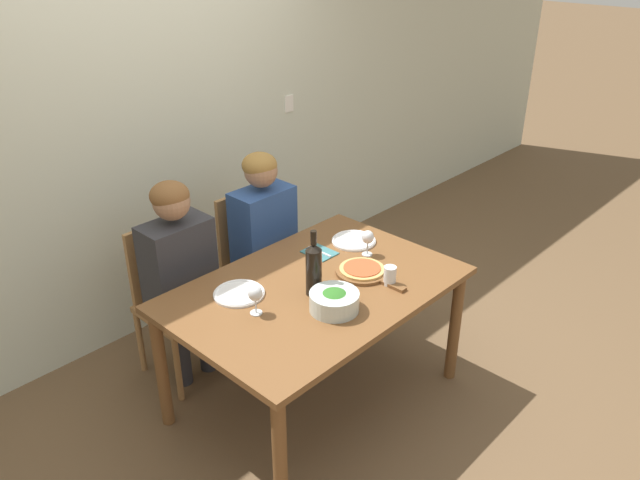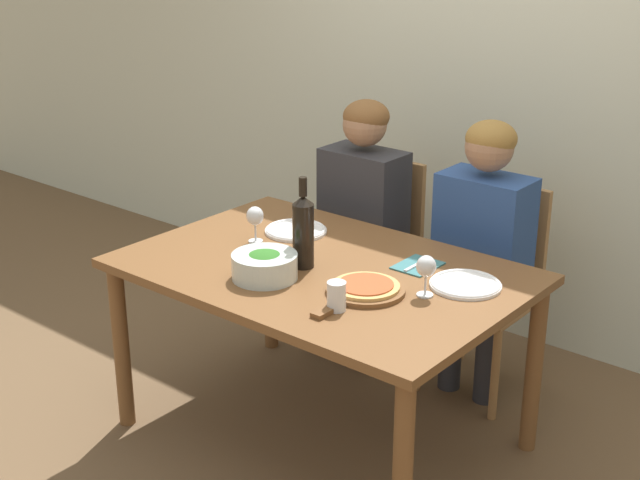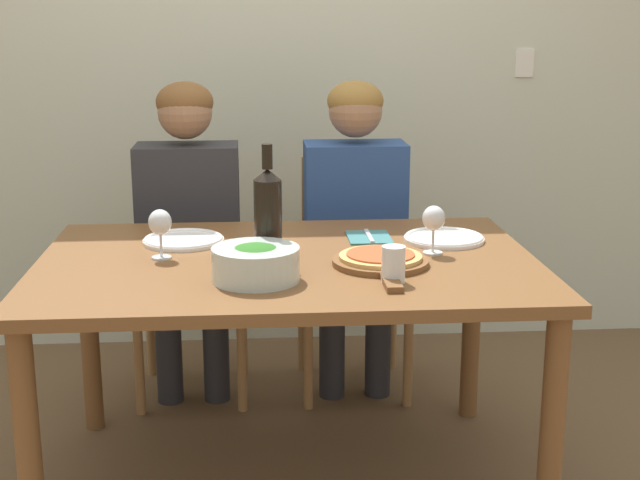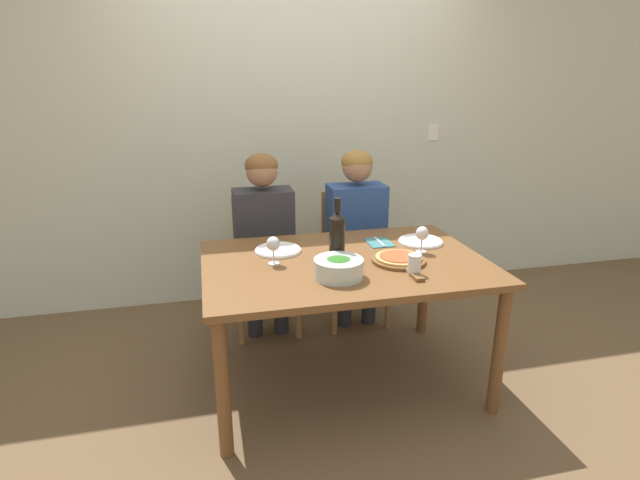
# 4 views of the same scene
# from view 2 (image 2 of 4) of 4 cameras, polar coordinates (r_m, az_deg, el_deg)

# --- Properties ---
(ground_plane) EXTENTS (40.00, 40.00, 0.00)m
(ground_plane) POSITION_cam_2_polar(r_m,az_deg,el_deg) (3.73, 0.17, -12.33)
(ground_plane) COLOR brown
(back_wall) EXTENTS (10.00, 0.06, 2.70)m
(back_wall) POSITION_cam_2_polar(r_m,az_deg,el_deg) (4.31, 11.79, 11.18)
(back_wall) COLOR beige
(back_wall) RESTS_ON ground
(dining_table) EXTENTS (1.50, 1.01, 0.74)m
(dining_table) POSITION_cam_2_polar(r_m,az_deg,el_deg) (3.41, 0.18, -3.04)
(dining_table) COLOR brown
(dining_table) RESTS_ON ground
(chair_left) EXTENTS (0.42, 0.42, 0.91)m
(chair_left) POSITION_cam_2_polar(r_m,az_deg,el_deg) (4.27, 3.49, -0.50)
(chair_left) COLOR #9E7042
(chair_left) RESTS_ON ground
(chair_right) EXTENTS (0.42, 0.42, 0.91)m
(chair_right) POSITION_cam_2_polar(r_m,az_deg,el_deg) (3.96, 10.86, -2.59)
(chair_right) COLOR #9E7042
(chair_right) RESTS_ON ground
(person_woman) EXTENTS (0.47, 0.51, 1.22)m
(person_woman) POSITION_cam_2_polar(r_m,az_deg,el_deg) (4.10, 2.65, 2.25)
(person_woman) COLOR #28282D
(person_woman) RESTS_ON ground
(person_man) EXTENTS (0.47, 0.51, 1.22)m
(person_man) POSITION_cam_2_polar(r_m,az_deg,el_deg) (3.78, 10.29, 0.29)
(person_man) COLOR #28282D
(person_man) RESTS_ON ground
(wine_bottle) EXTENTS (0.08, 0.08, 0.35)m
(wine_bottle) POSITION_cam_2_polar(r_m,az_deg,el_deg) (3.33, -1.08, 0.63)
(wine_bottle) COLOR black
(wine_bottle) RESTS_ON dining_table
(broccoli_bowl) EXTENTS (0.24, 0.24, 0.10)m
(broccoli_bowl) POSITION_cam_2_polar(r_m,az_deg,el_deg) (3.27, -3.57, -1.65)
(broccoli_bowl) COLOR silver
(broccoli_bowl) RESTS_ON dining_table
(dinner_plate_left) EXTENTS (0.26, 0.26, 0.02)m
(dinner_plate_left) POSITION_cam_2_polar(r_m,az_deg,el_deg) (3.73, -1.56, 0.64)
(dinner_plate_left) COLOR white
(dinner_plate_left) RESTS_ON dining_table
(dinner_plate_right) EXTENTS (0.26, 0.26, 0.02)m
(dinner_plate_right) POSITION_cam_2_polar(r_m,az_deg,el_deg) (3.25, 9.29, -2.81)
(dinner_plate_right) COLOR white
(dinner_plate_right) RESTS_ON dining_table
(pizza_on_board) EXTENTS (0.28, 0.42, 0.04)m
(pizza_on_board) POSITION_cam_2_polar(r_m,az_deg,el_deg) (3.15, 2.83, -3.17)
(pizza_on_board) COLOR brown
(pizza_on_board) RESTS_ON dining_table
(wine_glass_left) EXTENTS (0.07, 0.07, 0.15)m
(wine_glass_left) POSITION_cam_2_polar(r_m,az_deg,el_deg) (3.60, -4.18, 1.44)
(wine_glass_left) COLOR silver
(wine_glass_left) RESTS_ON dining_table
(wine_glass_right) EXTENTS (0.07, 0.07, 0.15)m
(wine_glass_right) POSITION_cam_2_polar(r_m,az_deg,el_deg) (3.12, 6.81, -1.80)
(wine_glass_right) COLOR silver
(wine_glass_right) RESTS_ON dining_table
(water_tumbler) EXTENTS (0.07, 0.07, 0.10)m
(water_tumbler) POSITION_cam_2_polar(r_m,az_deg,el_deg) (3.01, 1.06, -3.61)
(water_tumbler) COLOR silver
(water_tumbler) RESTS_ON dining_table
(fork_on_napkin) EXTENTS (0.14, 0.18, 0.01)m
(fork_on_napkin) POSITION_cam_2_polar(r_m,az_deg,el_deg) (3.40, 6.27, -1.63)
(fork_on_napkin) COLOR #387075
(fork_on_napkin) RESTS_ON dining_table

